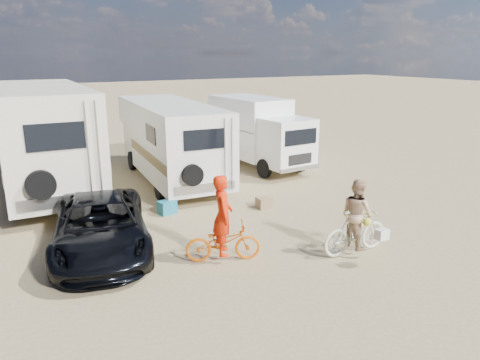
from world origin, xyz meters
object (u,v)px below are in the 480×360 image
bike_parked (278,161)px  cooler (167,207)px  bike_woman (356,231)px  rider_man (223,222)px  rv_main (171,142)px  box_truck (260,133)px  bike_man (223,242)px  rider_woman (357,220)px  crate (264,203)px  rv_left (45,140)px  dark_suv (101,226)px

bike_parked → cooler: size_ratio=3.49×
bike_woman → rider_man: size_ratio=0.98×
bike_parked → rv_main: bearing=95.5°
box_truck → bike_man: box_truck is taller
rv_main → bike_man: (-1.49, -7.34, -1.01)m
box_truck → bike_woman: 9.08m
bike_man → rider_woman: rider_woman is taller
rv_main → rider_woman: 8.68m
bike_woman → bike_parked: bike_woman is taller
rv_main → crate: rv_main is taller
rider_man → rv_left: bearing=41.6°
dark_suv → crate: 5.30m
rv_main → cooler: (-1.52, -3.64, -1.26)m
rider_woman → bike_parked: bearing=-17.6°
bike_parked → bike_woman: bearing=-179.3°
rider_man → rider_woman: rider_man is taller
box_truck → rider_woman: box_truck is taller
rider_man → cooler: rider_man is taller
box_truck → cooler: box_truck is taller
rv_left → rider_woman: (5.85, -9.10, -0.99)m
rv_left → bike_man: rv_left is taller
box_truck → crate: size_ratio=12.75×
dark_suv → rider_man: rider_man is taller
bike_parked → cooler: 6.25m
crate → bike_parked: bearing=50.8°
rv_main → crate: (1.34, -4.60, -1.30)m
rider_woman → bike_parked: size_ratio=0.95×
bike_man → bike_parked: size_ratio=0.99×
rv_main → cooler: bearing=-108.4°
rv_left → box_truck: (8.37, -0.42, -0.38)m
box_truck → bike_parked: (0.14, -1.27, -0.98)m
bike_woman → cooler: bearing=34.1°
rider_woman → dark_suv: bearing=62.3°
rv_left → crate: rv_left is taller
dark_suv → rider_man: bearing=-26.8°
dark_suv → rider_woman: bearing=-17.9°
bike_man → rider_woman: (3.01, -1.18, 0.39)m
rider_woman → rv_left: bearing=34.9°
box_truck → dark_suv: box_truck is taller
bike_man → bike_woman: (3.01, -1.18, 0.10)m
bike_parked → cooler: bearing=134.3°
box_truck → crate: bearing=-123.1°
box_truck → cooler: 6.85m
rv_left → bike_parked: size_ratio=4.44×
rv_main → crate: 4.97m
box_truck → cooler: size_ratio=10.66×
box_truck → bike_man: (-5.53, -7.50, -0.99)m
bike_parked → crate: 4.51m
box_truck → bike_parked: bearing=-87.3°
bike_man → rider_man: rider_man is taller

